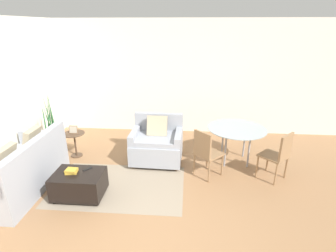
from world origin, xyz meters
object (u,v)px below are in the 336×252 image
at_px(book_stack, 71,171).
at_px(dining_chair_near_right, 279,153).
at_px(dining_chair_near_left, 206,151).
at_px(potted_plant, 53,140).
at_px(side_table, 75,140).
at_px(dining_table, 237,132).
at_px(tv_remote_primary, 87,169).
at_px(picture_frame, 73,130).
at_px(armchair, 157,144).
at_px(couch, 21,172).
at_px(ottoman, 79,184).

bearing_deg(book_stack, dining_chair_near_right, 12.15).
relative_size(book_stack, dining_chair_near_left, 0.22).
bearing_deg(potted_plant, side_table, -9.03).
bearing_deg(dining_table, book_stack, -153.84).
distance_m(book_stack, tv_remote_primary, 0.24).
bearing_deg(potted_plant, dining_table, -0.91).
bearing_deg(picture_frame, dining_chair_near_left, -12.81).
height_order(picture_frame, dining_chair_near_right, dining_chair_near_right).
distance_m(book_stack, side_table, 1.44).
xyz_separation_m(armchair, tv_remote_primary, (-1.00, -1.14, 0.05)).
height_order(tv_remote_primary, dining_chair_near_left, dining_chair_near_left).
bearing_deg(book_stack, tv_remote_primary, 30.85).
bearing_deg(armchair, couch, -151.54).
bearing_deg(ottoman, dining_chair_near_right, 12.75).
bearing_deg(picture_frame, ottoman, -65.20).
bearing_deg(picture_frame, side_table, 90.00).
bearing_deg(book_stack, dining_chair_near_left, 18.86).
relative_size(armchair, book_stack, 5.16).
bearing_deg(couch, picture_frame, 71.51).
xyz_separation_m(couch, book_stack, (0.93, -0.11, 0.13)).
relative_size(couch, dining_chair_near_right, 1.98).
bearing_deg(side_table, couch, -108.49).
distance_m(couch, book_stack, 0.95).
bearing_deg(dining_chair_near_left, dining_chair_near_right, 0.00).
relative_size(potted_plant, dining_chair_near_left, 1.50).
relative_size(tv_remote_primary, potted_plant, 0.11).
xyz_separation_m(armchair, book_stack, (-1.21, -1.27, 0.07)).
height_order(tv_remote_primary, side_table, side_table).
xyz_separation_m(armchair, side_table, (-1.73, 0.07, -0.01)).
height_order(book_stack, picture_frame, picture_frame).
xyz_separation_m(ottoman, tv_remote_primary, (0.10, 0.14, 0.19)).
bearing_deg(couch, tv_remote_primary, 0.80).
bearing_deg(dining_chair_near_left, side_table, 167.19).
distance_m(tv_remote_primary, potted_plant, 1.81).
distance_m(armchair, potted_plant, 2.26).
bearing_deg(picture_frame, armchair, -2.29).
distance_m(armchair, ottoman, 1.70).
bearing_deg(dining_chair_near_left, couch, -168.53).
xyz_separation_m(book_stack, dining_chair_near_left, (2.14, 0.73, 0.07)).
distance_m(book_stack, picture_frame, 1.44).
bearing_deg(dining_chair_near_right, book_stack, -167.85).
bearing_deg(dining_table, side_table, -179.60).
xyz_separation_m(book_stack, side_table, (-0.52, 1.34, -0.08)).
bearing_deg(dining_chair_near_left, picture_frame, 167.19).
bearing_deg(side_table, dining_chair_near_right, -8.78).
bearing_deg(ottoman, couch, 173.25).
distance_m(couch, picture_frame, 1.32).
height_order(book_stack, dining_table, dining_table).
bearing_deg(armchair, picture_frame, 177.71).
xyz_separation_m(picture_frame, dining_chair_near_left, (2.66, -0.60, -0.08)).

